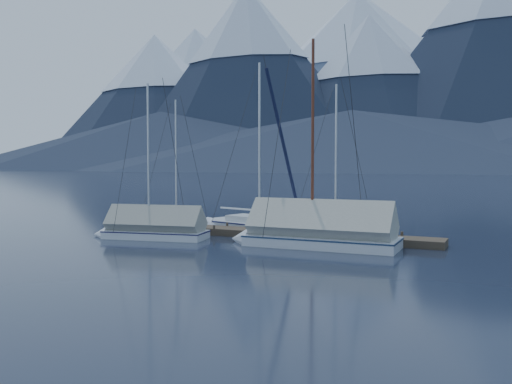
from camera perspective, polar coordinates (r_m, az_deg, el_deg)
ground at (r=25.23m, az=-1.94°, el=-5.21°), size 1000.00×1000.00×0.00m
mountain_range at (r=396.58m, az=24.32°, el=10.72°), size 877.00×584.00×150.50m
dock at (r=27.00m, az=0.00°, el=-4.44°), size 18.00×1.50×0.54m
mooring_posts at (r=27.18m, az=-0.96°, el=-3.87°), size 15.12×1.52×0.35m
sailboat_open_left at (r=31.22m, az=-7.75°, el=-3.40°), size 6.10×2.58×7.95m
sailboat_open_mid at (r=28.66m, az=1.16°, el=-3.88°), size 7.71×4.03×9.81m
sailboat_open_right at (r=27.31m, az=9.07°, el=-4.31°), size 6.48×4.03×8.30m
sailboat_covered_near at (r=23.82m, az=5.56°, el=-4.51°), size 7.70×3.30×9.94m
sailboat_covered_far at (r=26.73m, az=-11.41°, el=-3.95°), size 6.04×2.84×8.15m
person at (r=26.16m, az=2.66°, el=-2.49°), size 0.37×0.56×1.53m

